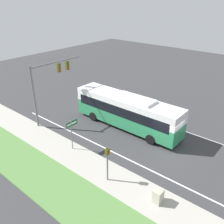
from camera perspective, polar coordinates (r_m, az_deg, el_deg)
The scene contains 10 objects.
ground_plane at distance 22.62m, azimuth 12.35°, elevation -7.85°, with size 80.00×80.00×0.00m, color #38383A.
sidewalk at distance 18.34m, azimuth 2.60°, elevation -16.14°, with size 2.80×80.00×0.12m.
grass_verge at distance 16.63m, azimuth -4.68°, elevation -21.78°, with size 3.60×80.00×0.10m.
lane_divider_near at distance 20.03m, azimuth 7.27°, elevation -12.35°, with size 0.14×30.00×0.01m.
lane_divider_far at distance 25.46m, azimuth 16.27°, elevation -4.25°, with size 0.14×30.00×0.01m.
bus at distance 24.43m, azimuth 3.47°, elevation 0.43°, with size 2.58×11.39×3.42m.
signal_gantry at distance 25.55m, azimuth -14.26°, elevation 7.16°, with size 6.17×0.41×6.27m.
pedestrian_signal at distance 17.47m, azimuth -1.06°, elevation -10.77°, with size 0.28×0.34×2.76m.
street_sign at distance 21.06m, azimuth -9.19°, elevation -4.03°, with size 1.20×0.08×2.79m.
utility_cabinet at distance 16.97m, azimuth 10.46°, elevation -18.41°, with size 0.63×0.55×0.94m.
Camera 1 is at (-17.14, -8.16, 12.30)m, focal length 40.00 mm.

